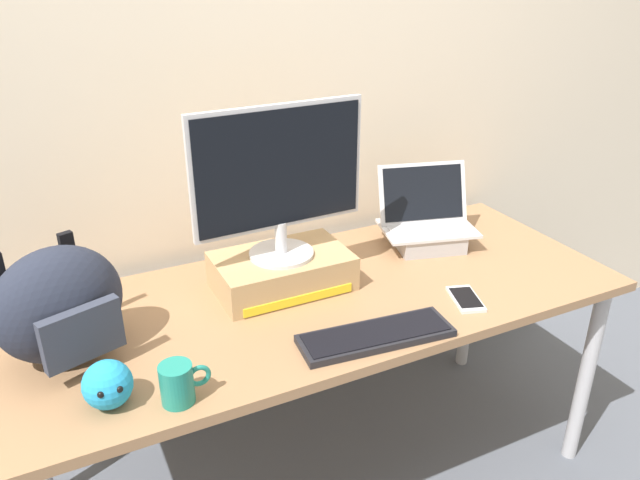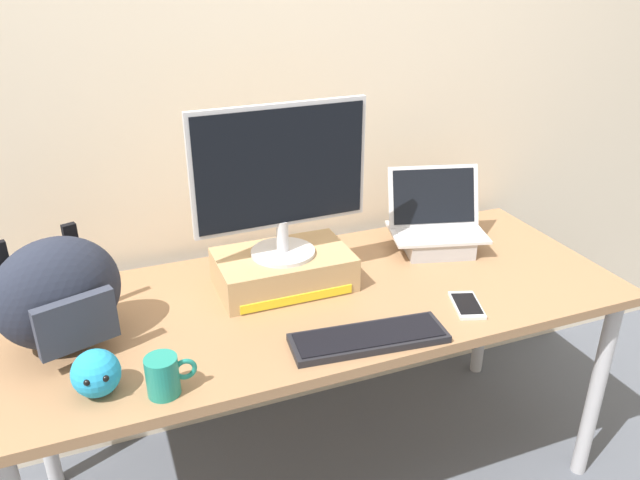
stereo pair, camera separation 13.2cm
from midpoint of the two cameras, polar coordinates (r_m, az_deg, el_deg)
ground_plane at (r=2.31m, az=1.75°, el=-21.00°), size 20.00×20.00×0.00m
back_wall at (r=2.08m, az=-3.07°, el=14.90°), size 7.00×0.10×2.60m
desk at (r=1.89m, az=2.01°, el=-6.87°), size 1.84×0.74×0.73m
toner_box_yellow at (r=1.88m, az=-1.40°, el=-2.79°), size 0.40×0.25×0.11m
desktop_monitor at (r=1.76m, az=-1.48°, el=5.78°), size 0.52×0.19×0.46m
open_laptop at (r=2.16m, az=12.40°, el=0.60°), size 0.36×0.29×0.27m
external_keyboard at (r=1.65m, az=6.85°, el=-9.04°), size 0.43×0.17×0.02m
messenger_backpack at (r=1.67m, az=-21.03°, el=-4.73°), size 0.37×0.31×0.30m
coffee_mug at (r=1.48m, az=-11.74°, el=-12.26°), size 0.12×0.08×0.10m
cell_phone at (r=1.86m, az=15.45°, el=-5.87°), size 0.12×0.16×0.01m
plush_toy at (r=1.51m, az=-17.67°, el=-11.74°), size 0.11×0.11×0.11m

